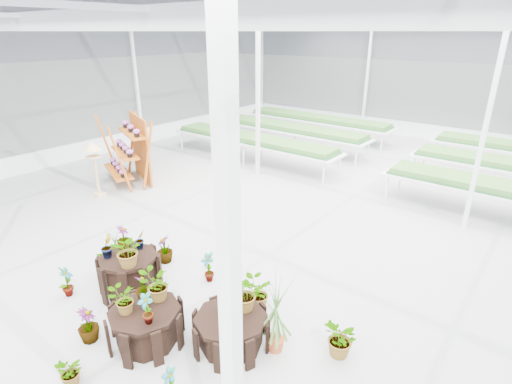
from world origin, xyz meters
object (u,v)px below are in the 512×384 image
Objects in this scene: shelf_rack at (126,150)px; plinth_tall at (130,274)px; plinth_low at (231,331)px; bird_table at (96,169)px; plinth_mid at (146,326)px.

plinth_tall is at bearing -13.41° from shelf_rack.
shelf_rack is (-4.62, 3.27, 0.63)m from plinth_tall.
plinth_low is 6.88m from bird_table.
shelf_rack is (-5.82, 3.87, 0.70)m from plinth_mid.
bird_table reaches higher than plinth_tall.
bird_table is (0.25, -1.18, -0.21)m from shelf_rack.
plinth_mid is 0.54× the size of shelf_rack.
plinth_tall is 5.69m from shelf_rack.
plinth_mid is at bearing -26.57° from plinth_tall.
plinth_tall reaches higher than plinth_low.
bird_table is (-6.57, 1.99, 0.52)m from plinth_low.
plinth_low is at bearing 34.99° from plinth_mid.
plinth_mid is 7.02m from shelf_rack.
plinth_tall is 2.20m from plinth_low.
plinth_low is (1.00, 0.70, -0.04)m from plinth_mid.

